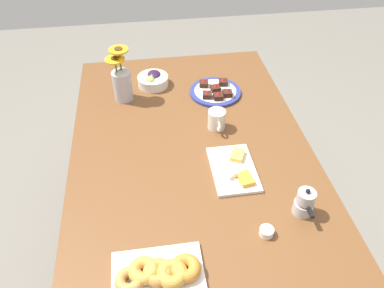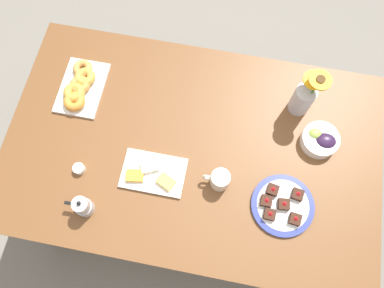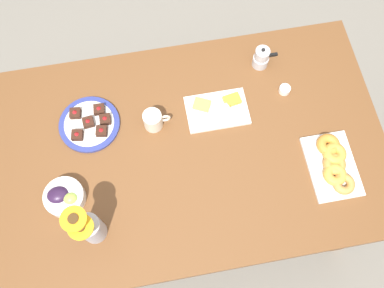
# 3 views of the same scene
# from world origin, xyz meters

# --- Properties ---
(ground_plane) EXTENTS (6.00, 6.00, 0.00)m
(ground_plane) POSITION_xyz_m (0.00, 0.00, 0.00)
(ground_plane) COLOR slate
(dining_table) EXTENTS (1.60, 1.00, 0.74)m
(dining_table) POSITION_xyz_m (0.00, 0.00, 0.65)
(dining_table) COLOR brown
(dining_table) RESTS_ON ground_plane
(coffee_mug) EXTENTS (0.11, 0.08, 0.09)m
(coffee_mug) POSITION_xyz_m (-0.14, 0.13, 0.79)
(coffee_mug) COLOR silver
(coffee_mug) RESTS_ON dining_table
(grape_bowl) EXTENTS (0.16, 0.16, 0.07)m
(grape_bowl) POSITION_xyz_m (-0.53, -0.12, 0.77)
(grape_bowl) COLOR white
(grape_bowl) RESTS_ON dining_table
(cheese_platter) EXTENTS (0.26, 0.17, 0.03)m
(cheese_platter) POSITION_xyz_m (0.14, 0.15, 0.75)
(cheese_platter) COLOR white
(cheese_platter) RESTS_ON dining_table
(croissant_platter) EXTENTS (0.19, 0.28, 0.05)m
(croissant_platter) POSITION_xyz_m (0.54, -0.18, 0.76)
(croissant_platter) COLOR white
(croissant_platter) RESTS_ON dining_table
(jam_cup_honey) EXTENTS (0.05, 0.05, 0.03)m
(jam_cup_honey) POSITION_xyz_m (0.44, 0.19, 0.76)
(jam_cup_honey) COLOR white
(jam_cup_honey) RESTS_ON dining_table
(dessert_plate) EXTENTS (0.25, 0.25, 0.05)m
(dessert_plate) POSITION_xyz_m (-0.40, 0.18, 0.75)
(dessert_plate) COLOR navy
(dessert_plate) RESTS_ON dining_table
(flower_vase) EXTENTS (0.11, 0.11, 0.26)m
(flower_vase) POSITION_xyz_m (-0.43, -0.28, 0.83)
(flower_vase) COLOR #B2B2BC
(flower_vase) RESTS_ON dining_table
(moka_pot) EXTENTS (0.11, 0.07, 0.12)m
(moka_pot) POSITION_xyz_m (0.37, 0.34, 0.79)
(moka_pot) COLOR #B7B7BC
(moka_pot) RESTS_ON dining_table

